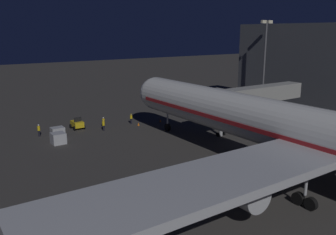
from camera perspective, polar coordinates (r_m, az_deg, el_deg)
name	(u,v)px	position (r m, az deg, el deg)	size (l,w,h in m)	color
ground_plane	(264,169)	(43.06, 15.04, -7.94)	(320.00, 320.00, 0.00)	#383533
jet_bridge	(249,96)	(57.63, 12.77, 3.39)	(19.84, 3.40, 7.14)	#9E9E99
apron_floodlight_mast	(265,58)	(74.56, 15.16, 9.09)	(2.90, 0.50, 17.59)	#59595E
baggage_tug_lead	(77,124)	(59.97, -14.29, -1.02)	(1.86, 2.42, 1.95)	yellow
baggage_container_near_belt	(58,138)	(52.79, -17.11, -3.19)	(1.85, 1.87, 1.55)	#B7BABF
baggage_container_mid_row	(58,132)	(56.14, -17.21, -2.24)	(1.89, 1.54, 1.48)	#B7BABF
ground_crew_near_nose_gear	(131,118)	(61.48, -5.91, -0.12)	(0.40, 0.40, 1.76)	black
ground_crew_by_belt_loader	(103,125)	(57.76, -10.26, -1.13)	(0.40, 0.40, 1.83)	black
ground_crew_marshaller_fwd	(39,130)	(57.15, -19.92, -1.86)	(0.40, 0.40, 1.89)	black
ground_crew_by_tug	(103,122)	(59.65, -10.26, -0.68)	(0.40, 0.40, 1.79)	black
traffic_cone_nose_port	(160,120)	(62.57, -1.24, -0.47)	(0.36, 0.36, 0.55)	orange
traffic_cone_nose_starboard	(138,124)	(60.36, -4.74, -1.04)	(0.36, 0.36, 0.55)	orange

